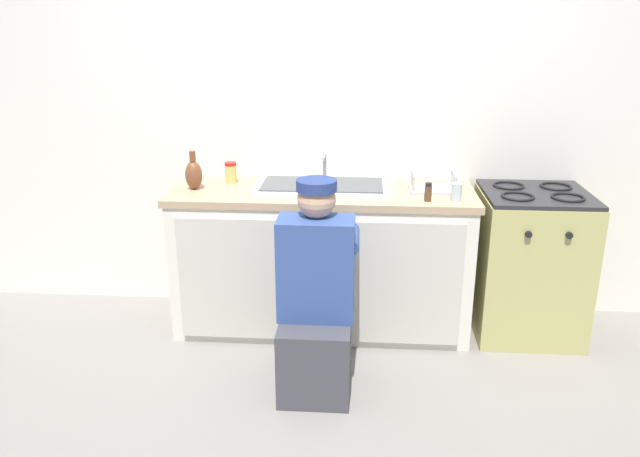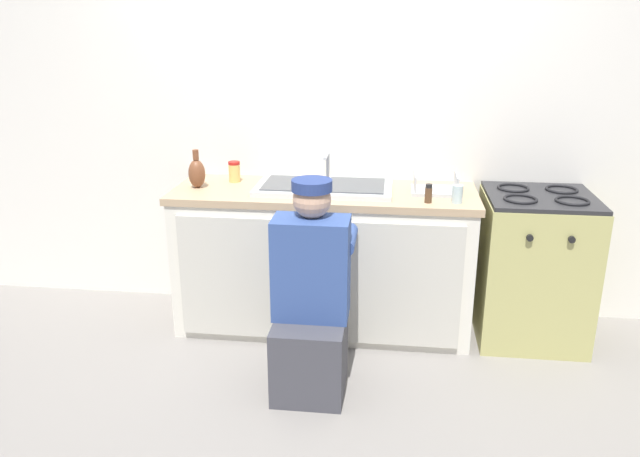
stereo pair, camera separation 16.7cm
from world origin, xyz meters
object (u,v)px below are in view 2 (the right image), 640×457
(vase_decorative, at_px, (197,173))
(spice_bottle_pepper, at_px, (428,194))
(dish_rack_tray, at_px, (435,188))
(water_glass, at_px, (457,194))
(stove_range, at_px, (533,267))
(sink_double_basin, at_px, (324,187))
(condiment_jar, at_px, (234,172))
(plumber_person, at_px, (311,306))

(vase_decorative, bearing_deg, spice_bottle_pepper, -6.67)
(dish_rack_tray, height_order, spice_bottle_pepper, dish_rack_tray)
(vase_decorative, distance_m, spice_bottle_pepper, 1.37)
(water_glass, relative_size, dish_rack_tray, 0.36)
(stove_range, xyz_separation_m, dish_rack_tray, (-0.60, 0.02, 0.46))
(sink_double_basin, distance_m, dish_rack_tray, 0.65)
(stove_range, bearing_deg, sink_double_basin, 179.90)
(stove_range, height_order, condiment_jar, condiment_jar)
(vase_decorative, height_order, spice_bottle_pepper, vase_decorative)
(condiment_jar, xyz_separation_m, spice_bottle_pepper, (1.18, -0.32, -0.01))
(plumber_person, relative_size, condiment_jar, 8.63)
(condiment_jar, relative_size, vase_decorative, 0.56)
(condiment_jar, relative_size, dish_rack_tray, 0.46)
(condiment_jar, bearing_deg, vase_decorative, -138.87)
(dish_rack_tray, xyz_separation_m, spice_bottle_pepper, (-0.05, -0.22, 0.03))
(plumber_person, distance_m, dish_rack_tray, 1.07)
(plumber_person, xyz_separation_m, vase_decorative, (-0.78, 0.68, 0.51))
(sink_double_basin, relative_size, spice_bottle_pepper, 7.62)
(stove_range, relative_size, plumber_person, 0.82)
(water_glass, height_order, vase_decorative, vase_decorative)
(dish_rack_tray, bearing_deg, water_glass, -62.25)
(plumber_person, relative_size, spice_bottle_pepper, 10.52)
(water_glass, height_order, condiment_jar, condiment_jar)
(dish_rack_tray, bearing_deg, sink_double_basin, -178.63)
(stove_range, height_order, water_glass, water_glass)
(sink_double_basin, relative_size, stove_range, 0.89)
(sink_double_basin, height_order, plumber_person, plumber_person)
(stove_range, xyz_separation_m, spice_bottle_pepper, (-0.65, -0.20, 0.48))
(dish_rack_tray, bearing_deg, stove_range, -1.70)
(stove_range, height_order, vase_decorative, vase_decorative)
(condiment_jar, bearing_deg, plumber_person, -54.89)
(sink_double_basin, xyz_separation_m, vase_decorative, (-0.76, -0.04, 0.07))
(plumber_person, height_order, dish_rack_tray, plumber_person)
(water_glass, xyz_separation_m, spice_bottle_pepper, (-0.16, -0.01, 0.00))
(stove_range, distance_m, spice_bottle_pepper, 0.83)
(stove_range, distance_m, vase_decorative, 2.08)
(water_glass, distance_m, spice_bottle_pepper, 0.16)
(water_glass, distance_m, vase_decorative, 1.53)
(condiment_jar, relative_size, spice_bottle_pepper, 1.22)
(spice_bottle_pepper, bearing_deg, condiment_jar, 164.66)
(plumber_person, distance_m, condiment_jar, 1.13)
(plumber_person, xyz_separation_m, water_glass, (0.74, 0.53, 0.47))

